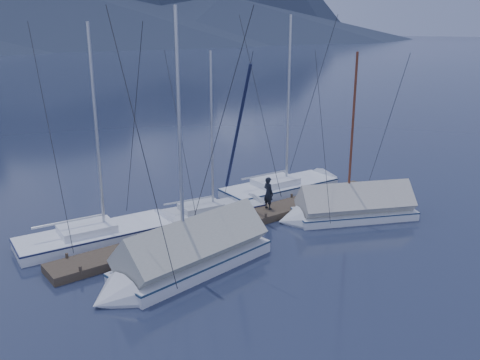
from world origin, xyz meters
The scene contains 9 objects.
ground centered at (0.00, 0.00, 0.00)m, with size 1000.00×1000.00×0.00m, color #161D32.
dock centered at (0.00, 2.00, 0.11)m, with size 18.00×1.50×0.54m.
mooring_posts centered at (-0.50, 2.00, 0.35)m, with size 15.12×1.52×0.35m.
sailboat_open_left centered at (-5.21, 4.26, 0.18)m, with size 7.80×3.27×10.10m.
sailboat_open_mid centered at (0.18, 3.76, 0.15)m, with size 6.81×3.01×8.74m.
sailboat_open_right centered at (5.86, 4.50, 0.19)m, with size 8.09×3.43×10.55m.
sailboat_covered_near centered at (4.49, -0.51, 0.44)m, with size 6.99×4.77×8.80m.
sailboat_covered_far centered at (-4.81, -0.56, 0.52)m, with size 7.81×3.45×10.62m.
person centered at (1.88, 2.15, 1.15)m, with size 0.59×0.39×1.62m, color black.
Camera 1 is at (-13.73, -15.71, 8.94)m, focal length 38.00 mm.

